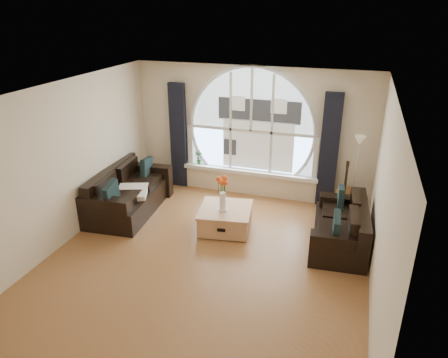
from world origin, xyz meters
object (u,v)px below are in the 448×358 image
(floor_lamp, at_px, (355,177))
(coffee_chest, at_px, (225,218))
(vase_flowers, at_px, (223,190))
(potted_plant, at_px, (199,157))
(guitar, at_px, (345,184))
(sofa_left, at_px, (129,192))
(sofa_right, at_px, (340,224))

(floor_lamp, bearing_deg, coffee_chest, -149.33)
(coffee_chest, bearing_deg, vase_flowers, -116.80)
(vase_flowers, bearing_deg, coffee_chest, 72.14)
(coffee_chest, xyz_separation_m, potted_plant, (-1.13, 1.61, 0.48))
(floor_lamp, distance_m, guitar, 0.38)
(sofa_left, distance_m, coffee_chest, 2.02)
(sofa_right, relative_size, guitar, 1.59)
(coffee_chest, height_order, vase_flowers, vase_flowers)
(sofa_left, height_order, sofa_right, sofa_left)
(coffee_chest, bearing_deg, sofa_left, 168.29)
(sofa_left, bearing_deg, sofa_right, -4.79)
(sofa_left, relative_size, guitar, 1.83)
(sofa_right, height_order, potted_plant, potted_plant)
(vase_flowers, bearing_deg, guitar, 37.85)
(sofa_right, height_order, vase_flowers, vase_flowers)
(sofa_left, xyz_separation_m, guitar, (4.00, 1.40, 0.13))
(coffee_chest, relative_size, vase_flowers, 1.32)
(sofa_right, bearing_deg, potted_plant, 149.98)
(guitar, bearing_deg, potted_plant, 175.55)
(coffee_chest, distance_m, potted_plant, 2.02)
(coffee_chest, xyz_separation_m, floor_lamp, (2.16, 1.28, 0.57))
(floor_lamp, xyz_separation_m, guitar, (-0.16, 0.21, -0.27))
(sofa_right, height_order, floor_lamp, floor_lamp)
(floor_lamp, bearing_deg, sofa_right, -97.43)
(sofa_right, distance_m, guitar, 1.41)
(coffee_chest, relative_size, guitar, 0.87)
(sofa_left, relative_size, sofa_right, 1.15)
(sofa_right, relative_size, floor_lamp, 1.05)
(coffee_chest, height_order, floor_lamp, floor_lamp)
(sofa_left, xyz_separation_m, sofa_right, (4.01, -0.00, 0.00))
(sofa_left, distance_m, vase_flowers, 2.03)
(coffee_chest, relative_size, floor_lamp, 0.58)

